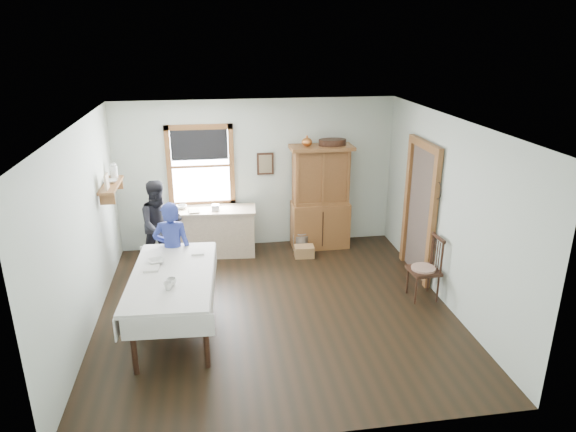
{
  "coord_description": "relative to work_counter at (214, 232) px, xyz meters",
  "views": [
    {
      "loc": [
        -0.82,
        -6.48,
        3.8
      ],
      "look_at": [
        0.23,
        0.3,
        1.32
      ],
      "focal_mm": 32.0,
      "sensor_mm": 36.0,
      "label": 1
    }
  ],
  "objects": [
    {
      "name": "counter_bowl",
      "position": [
        -0.54,
        0.1,
        0.46
      ],
      "size": [
        0.21,
        0.21,
        0.06
      ],
      "primitive_type": "imported",
      "rotation": [
        0.0,
        0.0,
        0.09
      ],
      "color": "silver",
      "rests_on": "work_counter"
    },
    {
      "name": "table_bowl",
      "position": [
        -0.79,
        -2.09,
        0.43
      ],
      "size": [
        0.29,
        0.29,
        0.06
      ],
      "primitive_type": "imported",
      "rotation": [
        0.0,
        0.0,
        0.25
      ],
      "color": "silver",
      "rests_on": "dining_table"
    },
    {
      "name": "table_cup_a",
      "position": [
        -0.55,
        -2.77,
        0.45
      ],
      "size": [
        0.16,
        0.16,
        0.1
      ],
      "primitive_type": "imported",
      "rotation": [
        0.0,
        0.0,
        -0.35
      ],
      "color": "silver",
      "rests_on": "dining_table"
    },
    {
      "name": "shelf_bowl",
      "position": [
        -1.54,
        -0.58,
        1.17
      ],
      "size": [
        0.22,
        0.22,
        0.05
      ],
      "primitive_type": "imported",
      "color": "silver",
      "rests_on": "wall_shelf"
    },
    {
      "name": "framed_picture",
      "position": [
        0.98,
        0.33,
        1.12
      ],
      "size": [
        0.3,
        0.04,
        0.4
      ],
      "primitive_type": "cube",
      "color": "#381F13",
      "rests_on": "room"
    },
    {
      "name": "spindle_chair",
      "position": [
        3.06,
        -2.11,
        0.07
      ],
      "size": [
        0.48,
        0.48,
        0.99
      ],
      "primitive_type": "cube",
      "rotation": [
        0.0,
        0.0,
        0.06
      ],
      "color": "#381F13",
      "rests_on": "room"
    },
    {
      "name": "room",
      "position": [
        0.83,
        -2.13,
        0.92
      ],
      "size": [
        5.01,
        5.01,
        2.7
      ],
      "color": "black",
      "rests_on": "ground"
    },
    {
      "name": "dining_table",
      "position": [
        -0.57,
        -2.44,
        -0.01
      ],
      "size": [
        1.21,
        2.13,
        0.83
      ],
      "primitive_type": "cube",
      "rotation": [
        0.0,
        0.0,
        -0.06
      ],
      "color": "silver",
      "rests_on": "room"
    },
    {
      "name": "china_hutch",
      "position": [
        1.95,
        0.06,
        0.52
      ],
      "size": [
        1.12,
        0.54,
        1.9
      ],
      "primitive_type": "cube",
      "rotation": [
        0.0,
        0.0,
        0.0
      ],
      "color": "brown",
      "rests_on": "room"
    },
    {
      "name": "doorway",
      "position": [
        3.29,
        -1.28,
        0.73
      ],
      "size": [
        0.09,
        1.14,
        2.22
      ],
      "color": "#4F4138",
      "rests_on": "room"
    },
    {
      "name": "window",
      "position": [
        -0.17,
        0.34,
        1.21
      ],
      "size": [
        1.18,
        0.07,
        1.48
      ],
      "color": "white",
      "rests_on": "room"
    },
    {
      "name": "counter_book",
      "position": [
        -0.42,
        -0.1,
        0.44
      ],
      "size": [
        0.17,
        0.22,
        0.02
      ],
      "primitive_type": "imported",
      "rotation": [
        0.0,
        0.0,
        0.08
      ],
      "color": "#74674D",
      "rests_on": "work_counter"
    },
    {
      "name": "figure_dark",
      "position": [
        -0.87,
        -0.43,
        0.28
      ],
      "size": [
        0.85,
        0.78,
        1.42
      ],
      "primitive_type": "imported",
      "rotation": [
        0.0,
        0.0,
        0.43
      ],
      "color": "black",
      "rests_on": "room"
    },
    {
      "name": "work_counter",
      "position": [
        0.0,
        0.0,
        0.0
      ],
      "size": [
        1.54,
        0.68,
        0.86
      ],
      "primitive_type": "cube",
      "rotation": [
        0.0,
        0.0,
        -0.08
      ],
      "color": "tan",
      "rests_on": "room"
    },
    {
      "name": "rug_beater",
      "position": [
        3.28,
        -1.83,
        1.29
      ],
      "size": [
        0.01,
        0.27,
        0.27
      ],
      "primitive_type": "torus",
      "rotation": [
        0.0,
        1.57,
        0.0
      ],
      "color": "black",
      "rests_on": "room"
    },
    {
      "name": "wall_shelf",
      "position": [
        -1.54,
        -0.59,
        1.14
      ],
      "size": [
        0.24,
        1.0,
        0.44
      ],
      "color": "brown",
      "rests_on": "room"
    },
    {
      "name": "table_cup_b",
      "position": [
        -0.58,
        -2.88,
        0.45
      ],
      "size": [
        0.12,
        0.12,
        0.1
      ],
      "primitive_type": "imported",
      "rotation": [
        0.0,
        0.0,
        -0.11
      ],
      "color": "silver",
      "rests_on": "dining_table"
    },
    {
      "name": "woman_blue",
      "position": [
        -0.61,
        -1.52,
        0.27
      ],
      "size": [
        0.54,
        0.39,
        1.4
      ],
      "primitive_type": "imported",
      "rotation": [
        0.0,
        0.0,
        3.04
      ],
      "color": "navy",
      "rests_on": "room"
    },
    {
      "name": "pail",
      "position": [
        1.57,
        -0.09,
        -0.27
      ],
      "size": [
        0.31,
        0.31,
        0.31
      ],
      "primitive_type": "cube",
      "rotation": [
        0.0,
        0.0,
        -0.08
      ],
      "color": "#919399",
      "rests_on": "room"
    },
    {
      "name": "wicker_basket",
      "position": [
        1.57,
        -0.38,
        -0.33
      ],
      "size": [
        0.36,
        0.26,
        0.2
      ],
      "primitive_type": "cube",
      "rotation": [
        0.0,
        0.0,
        -0.05
      ],
      "color": "#9C6D46",
      "rests_on": "room"
    }
  ]
}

